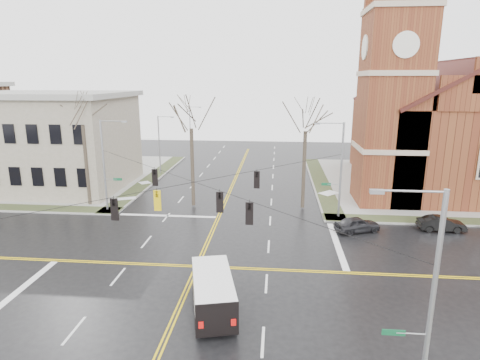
# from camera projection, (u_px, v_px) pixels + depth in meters

# --- Properties ---
(ground) EXTENTS (120.00, 120.00, 0.00)m
(ground) POSITION_uv_depth(u_px,v_px,m) (197.00, 266.00, 28.49)
(ground) COLOR black
(ground) RESTS_ON ground
(sidewalks) EXTENTS (80.00, 80.00, 0.17)m
(sidewalks) POSITION_uv_depth(u_px,v_px,m) (197.00, 265.00, 28.47)
(sidewalks) COLOR gray
(sidewalks) RESTS_ON ground
(road_markings) EXTENTS (100.00, 100.00, 0.01)m
(road_markings) POSITION_uv_depth(u_px,v_px,m) (197.00, 266.00, 28.49)
(road_markings) COLOR gold
(road_markings) RESTS_ON ground
(church) EXTENTS (24.28, 27.48, 27.50)m
(church) POSITION_uv_depth(u_px,v_px,m) (439.00, 118.00, 48.12)
(church) COLOR maroon
(church) RESTS_ON ground
(civic_building_a) EXTENTS (18.00, 14.00, 11.00)m
(civic_building_a) POSITION_uv_depth(u_px,v_px,m) (49.00, 143.00, 48.46)
(civic_building_a) COLOR gray
(civic_building_a) RESTS_ON ground
(signal_pole_ne) EXTENTS (2.75, 0.22, 9.00)m
(signal_pole_ne) POSITION_uv_depth(u_px,v_px,m) (339.00, 167.00, 37.36)
(signal_pole_ne) COLOR gray
(signal_pole_ne) RESTS_ON ground
(signal_pole_nw) EXTENTS (2.75, 0.22, 9.00)m
(signal_pole_nw) POSITION_uv_depth(u_px,v_px,m) (105.00, 163.00, 39.42)
(signal_pole_nw) COLOR gray
(signal_pole_nw) RESTS_ON ground
(signal_pole_se) EXTENTS (2.75, 0.22, 9.00)m
(signal_pole_se) POSITION_uv_depth(u_px,v_px,m) (428.00, 296.00, 15.15)
(signal_pole_se) COLOR gray
(signal_pole_se) RESTS_ON ground
(span_wires) EXTENTS (23.02, 23.02, 0.03)m
(span_wires) POSITION_uv_depth(u_px,v_px,m) (194.00, 182.00, 26.98)
(span_wires) COLOR black
(span_wires) RESTS_ON ground
(traffic_signals) EXTENTS (8.21, 8.26, 1.30)m
(traffic_signals) POSITION_uv_depth(u_px,v_px,m) (193.00, 195.00, 26.52)
(traffic_signals) COLOR black
(traffic_signals) RESTS_ON ground
(streetlight_north_a) EXTENTS (2.30, 0.20, 8.00)m
(streetlight_north_a) POSITION_uv_depth(u_px,v_px,m) (160.00, 142.00, 55.41)
(streetlight_north_a) COLOR gray
(streetlight_north_a) RESTS_ON ground
(streetlight_north_b) EXTENTS (2.30, 0.20, 8.00)m
(streetlight_north_b) POSITION_uv_depth(u_px,v_px,m) (191.00, 126.00, 74.72)
(streetlight_north_b) COLOR gray
(streetlight_north_b) RESTS_ON ground
(cargo_van) EXTENTS (3.46, 6.00, 2.15)m
(cargo_van) POSITION_uv_depth(u_px,v_px,m) (213.00, 289.00, 22.93)
(cargo_van) COLOR white
(cargo_van) RESTS_ON ground
(parked_car_a) EXTENTS (4.27, 2.93, 1.35)m
(parked_car_a) POSITION_uv_depth(u_px,v_px,m) (357.00, 224.00, 34.83)
(parked_car_a) COLOR black
(parked_car_a) RESTS_ON ground
(parked_car_b) EXTENTS (3.96, 1.39, 1.30)m
(parked_car_b) POSITION_uv_depth(u_px,v_px,m) (441.00, 224.00, 35.06)
(parked_car_b) COLOR black
(parked_car_b) RESTS_ON ground
(tree_nw_far) EXTENTS (4.00, 4.00, 12.48)m
(tree_nw_far) POSITION_uv_depth(u_px,v_px,m) (82.00, 120.00, 40.11)
(tree_nw_far) COLOR #362B22
(tree_nw_far) RESTS_ON ground
(tree_nw_near) EXTENTS (4.00, 4.00, 12.01)m
(tree_nw_near) POSITION_uv_depth(u_px,v_px,m) (191.00, 123.00, 39.85)
(tree_nw_near) COLOR #362B22
(tree_nw_near) RESTS_ON ground
(tree_ne) EXTENTS (4.00, 4.00, 11.74)m
(tree_ne) POSITION_uv_depth(u_px,v_px,m) (306.00, 126.00, 39.17)
(tree_ne) COLOR #362B22
(tree_ne) RESTS_ON ground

